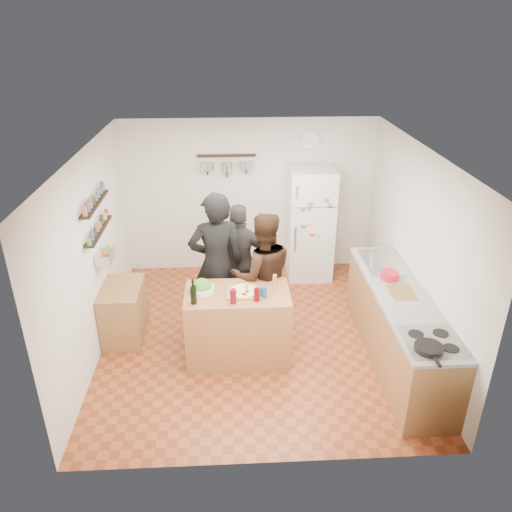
{
  "coord_description": "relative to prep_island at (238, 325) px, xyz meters",
  "views": [
    {
      "loc": [
        -0.31,
        -5.54,
        3.87
      ],
      "look_at": [
        0.0,
        0.1,
        1.15
      ],
      "focal_mm": 35.0,
      "sensor_mm": 36.0,
      "label": 1
    }
  ],
  "objects": [
    {
      "name": "room_shell",
      "position": [
        0.25,
        0.78,
        0.79
      ],
      "size": [
        4.2,
        4.2,
        4.2
      ],
      "color": "brown",
      "rests_on": "ground"
    },
    {
      "name": "prep_island",
      "position": [
        0.0,
        0.0,
        0.0
      ],
      "size": [
        1.25,
        0.72,
        0.91
      ],
      "primitive_type": "cube",
      "color": "#A76E3D",
      "rests_on": "floor"
    },
    {
      "name": "pizza_board",
      "position": [
        0.08,
        -0.02,
        0.47
      ],
      "size": [
        0.42,
        0.34,
        0.02
      ],
      "primitive_type": "cube",
      "color": "olive",
      "rests_on": "prep_island"
    },
    {
      "name": "pizza",
      "position": [
        0.08,
        -0.02,
        0.48
      ],
      "size": [
        0.34,
        0.34,
        0.02
      ],
      "primitive_type": "cylinder",
      "color": "beige",
      "rests_on": "pizza_board"
    },
    {
      "name": "salad_bowl",
      "position": [
        -0.42,
        0.05,
        0.48
      ],
      "size": [
        0.29,
        0.29,
        0.06
      ],
      "primitive_type": "cylinder",
      "color": "silver",
      "rests_on": "prep_island"
    },
    {
      "name": "wine_bottle",
      "position": [
        -0.5,
        -0.22,
        0.56
      ],
      "size": [
        0.07,
        0.07,
        0.22
      ],
      "primitive_type": "cylinder",
      "color": "black",
      "rests_on": "prep_island"
    },
    {
      "name": "wine_glass_near",
      "position": [
        -0.05,
        -0.24,
        0.54
      ],
      "size": [
        0.07,
        0.07,
        0.17
      ],
      "primitive_type": "cylinder",
      "color": "#600815",
      "rests_on": "prep_island"
    },
    {
      "name": "wine_glass_far",
      "position": [
        0.22,
        -0.2,
        0.53
      ],
      "size": [
        0.07,
        0.07,
        0.16
      ],
      "primitive_type": "cylinder",
      "color": "#4F060A",
      "rests_on": "prep_island"
    },
    {
      "name": "pepper_mill",
      "position": [
        0.45,
        0.05,
        0.54
      ],
      "size": [
        0.05,
        0.05,
        0.16
      ],
      "primitive_type": "cylinder",
      "color": "#A37844",
      "rests_on": "prep_island"
    },
    {
      "name": "salt_canister",
      "position": [
        0.3,
        -0.12,
        0.52
      ],
      "size": [
        0.09,
        0.09,
        0.14
      ],
      "primitive_type": "cylinder",
      "color": "navy",
      "rests_on": "prep_island"
    },
    {
      "name": "person_left",
      "position": [
        -0.25,
        0.62,
        0.52
      ],
      "size": [
        0.78,
        0.57,
        1.96
      ],
      "primitive_type": "imported",
      "rotation": [
        0.0,
        0.0,
        3.29
      ],
      "color": "black",
      "rests_on": "floor"
    },
    {
      "name": "person_center",
      "position": [
        0.34,
        0.49,
        0.41
      ],
      "size": [
        0.91,
        0.75,
        1.72
      ],
      "primitive_type": "imported",
      "rotation": [
        0.0,
        0.0,
        3.26
      ],
      "color": "black",
      "rests_on": "floor"
    },
    {
      "name": "person_back",
      "position": [
        0.06,
        1.0,
        0.37
      ],
      "size": [
        1.01,
        0.52,
        1.65
      ],
      "primitive_type": "imported",
      "rotation": [
        0.0,
        0.0,
        3.02
      ],
      "color": "#2B2826",
      "rests_on": "floor"
    },
    {
      "name": "counter_run",
      "position": [
        1.95,
        -0.16,
        -0.01
      ],
      "size": [
        0.63,
        2.63,
        0.9
      ],
      "primitive_type": "cube",
      "color": "#9E7042",
      "rests_on": "floor"
    },
    {
      "name": "stove_top",
      "position": [
        1.95,
        -1.11,
        0.46
      ],
      "size": [
        0.6,
        0.62,
        0.02
      ],
      "primitive_type": "cube",
      "color": "white",
      "rests_on": "counter_run"
    },
    {
      "name": "skillet",
      "position": [
        1.85,
        -1.25,
        0.49
      ],
      "size": [
        0.28,
        0.28,
        0.05
      ],
      "primitive_type": "cylinder",
      "color": "black",
      "rests_on": "stove_top"
    },
    {
      "name": "sink",
      "position": [
        1.95,
        0.69,
        0.46
      ],
      "size": [
        0.5,
        0.8,
        0.03
      ],
      "primitive_type": "cube",
      "color": "silver",
      "rests_on": "counter_run"
    },
    {
      "name": "cutting_board",
      "position": [
        1.95,
        -0.12,
        0.46
      ],
      "size": [
        0.3,
        0.4,
        0.02
      ],
      "primitive_type": "cube",
      "color": "olive",
      "rests_on": "counter_run"
    },
    {
      "name": "red_bowl",
      "position": [
        1.9,
        0.22,
        0.51
      ],
      "size": [
        0.22,
        0.22,
        0.09
      ],
      "primitive_type": "cylinder",
      "color": "red",
      "rests_on": "counter_run"
    },
    {
      "name": "fridge",
      "position": [
        1.2,
        2.14,
        0.45
      ],
      "size": [
        0.7,
        0.68,
        1.8
      ],
      "primitive_type": "cube",
      "color": "white",
      "rests_on": "floor"
    },
    {
      "name": "wall_clock",
      "position": [
        1.2,
        2.47,
        1.69
      ],
      "size": [
        0.3,
        0.03,
        0.3
      ],
      "primitive_type": "cylinder",
      "rotation": [
        1.57,
        0.0,
        0.0
      ],
      "color": "silver",
      "rests_on": "back_wall"
    },
    {
      "name": "spice_shelf_lower",
      "position": [
        -1.68,
        0.59,
        1.04
      ],
      "size": [
        0.12,
        1.0,
        0.02
      ],
      "primitive_type": "cube",
      "color": "black",
      "rests_on": "left_wall"
    },
    {
      "name": "spice_shelf_upper",
      "position": [
        -1.68,
        0.59,
        1.4
      ],
      "size": [
        0.12,
        1.0,
        0.02
      ],
      "primitive_type": "cube",
      "color": "black",
      "rests_on": "left_wall"
    },
    {
      "name": "produce_basket",
      "position": [
        -1.65,
        0.59,
        0.69
      ],
      "size": [
        0.18,
        0.35,
        0.14
      ],
      "primitive_type": "cube",
      "color": "silver",
      "rests_on": "left_wall"
    },
    {
      "name": "side_table",
      "position": [
        -1.49,
        0.53,
        -0.09
      ],
      "size": [
        0.5,
        0.8,
        0.73
      ],
      "primitive_type": "cube",
      "color": "olive",
      "rests_on": "floor"
    },
    {
      "name": "pot_rack",
      "position": [
        -0.1,
        2.39,
        1.49
      ],
      "size": [
        0.9,
        0.04,
        0.04
      ],
      "primitive_type": "cube",
      "color": "black",
      "rests_on": "back_wall"
    }
  ]
}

